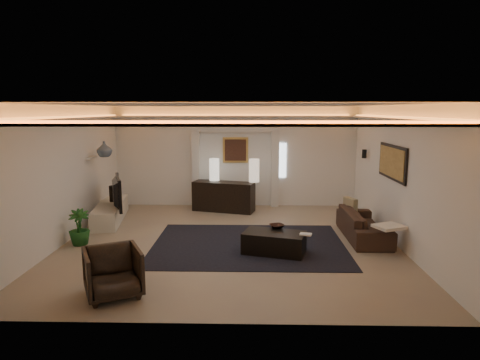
{
  "coord_description": "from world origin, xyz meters",
  "views": [
    {
      "loc": [
        0.42,
        -8.67,
        2.81
      ],
      "look_at": [
        0.2,
        0.6,
        1.25
      ],
      "focal_mm": 31.38,
      "sensor_mm": 36.0,
      "label": 1
    }
  ],
  "objects_px": {
    "coffee_table": "(274,243)",
    "armchair": "(113,272)",
    "sofa": "(364,225)",
    "console": "(224,197)"
  },
  "relations": [
    {
      "from": "coffee_table",
      "to": "armchair",
      "type": "relative_size",
      "value": 1.44
    },
    {
      "from": "armchair",
      "to": "sofa",
      "type": "bearing_deg",
      "value": 6.93
    },
    {
      "from": "console",
      "to": "armchair",
      "type": "height_order",
      "value": "console"
    },
    {
      "from": "sofa",
      "to": "coffee_table",
      "type": "height_order",
      "value": "sofa"
    },
    {
      "from": "coffee_table",
      "to": "armchair",
      "type": "height_order",
      "value": "armchair"
    },
    {
      "from": "sofa",
      "to": "armchair",
      "type": "height_order",
      "value": "armchair"
    },
    {
      "from": "sofa",
      "to": "armchair",
      "type": "bearing_deg",
      "value": 123.98
    },
    {
      "from": "sofa",
      "to": "console",
      "type": "bearing_deg",
      "value": 53.78
    },
    {
      "from": "sofa",
      "to": "coffee_table",
      "type": "relative_size",
      "value": 1.73
    },
    {
      "from": "coffee_table",
      "to": "armchair",
      "type": "bearing_deg",
      "value": -126.19
    }
  ]
}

